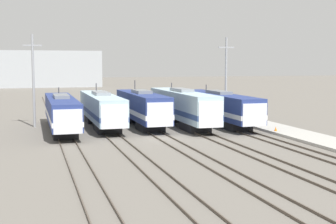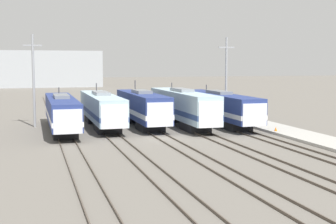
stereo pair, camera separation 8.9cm
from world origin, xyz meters
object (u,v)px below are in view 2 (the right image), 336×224
object	(u,v)px
catenary_tower_right	(226,77)
locomotive_center	(143,108)
locomotive_far_left	(62,112)
locomotive_far_right	(220,107)
catenary_tower_left	(34,79)
traffic_cone	(276,129)
locomotive_center_left	(102,109)
locomotive_center_right	(183,107)

from	to	relation	value
catenary_tower_right	locomotive_center	bearing A→B (deg)	-165.54
locomotive_far_left	locomotive_far_right	size ratio (longest dim) A/B	0.96
catenary_tower_left	catenary_tower_right	distance (m)	23.59
locomotive_far_right	traffic_cone	size ratio (longest dim) A/B	41.83
locomotive_center_left	catenary_tower_right	bearing A→B (deg)	8.00
locomotive_center_right	catenary_tower_right	world-z (taller)	catenary_tower_right
locomotive_center	locomotive_center_right	world-z (taller)	locomotive_center
locomotive_far_right	catenary_tower_left	xyz separation A→B (m)	(-21.15, 4.03, 3.43)
locomotive_center_left	locomotive_center_right	world-z (taller)	locomotive_center_right
traffic_cone	locomotive_center_right	bearing A→B (deg)	131.71
locomotive_center_right	catenary_tower_right	size ratio (longest dim) A/B	1.77
locomotive_far_left	locomotive_center_left	size ratio (longest dim) A/B	1.01
locomotive_far_left	locomotive_center_right	bearing A→B (deg)	1.72
locomotive_center	locomotive_far_left	bearing A→B (deg)	-171.68
catenary_tower_left	locomotive_center_right	bearing A→B (deg)	-13.34
catenary_tower_left	catenary_tower_right	world-z (taller)	same
traffic_cone	catenary_tower_right	bearing A→B (deg)	91.63
locomotive_center	locomotive_center_right	distance (m)	4.69
locomotive_center_right	traffic_cone	size ratio (longest dim) A/B	41.18
locomotive_far_left	catenary_tower_left	xyz separation A→B (m)	(-2.78, 4.34, 3.48)
locomotive_far_left	catenary_tower_left	size ratio (longest dim) A/B	1.73
locomotive_far_left	locomotive_center_right	world-z (taller)	locomotive_center_right
locomotive_far_right	traffic_cone	bearing A→B (deg)	-71.18
locomotive_far_right	catenary_tower_right	size ratio (longest dim) A/B	1.79
locomotive_center	catenary_tower_left	world-z (taller)	catenary_tower_left
locomotive_center_left	locomotive_center	bearing A→B (deg)	-8.90
locomotive_center_right	locomotive_center_left	bearing A→B (deg)	169.82
catenary_tower_left	traffic_cone	world-z (taller)	catenary_tower_left
locomotive_center	catenary_tower_right	size ratio (longest dim) A/B	1.54
traffic_cone	catenary_tower_left	bearing A→B (deg)	152.98
catenary_tower_right	locomotive_far_left	bearing A→B (deg)	-168.22
locomotive_center_left	locomotive_far_left	bearing A→B (deg)	-155.81
locomotive_far_left	locomotive_center_left	distance (m)	5.04
catenary_tower_right	locomotive_center_left	bearing A→B (deg)	-172.00
locomotive_center_right	catenary_tower_right	distance (m)	8.70
catenary_tower_left	traffic_cone	bearing A→B (deg)	-27.02
catenary_tower_left	catenary_tower_right	bearing A→B (deg)	0.00
locomotive_center_right	catenary_tower_left	xyz separation A→B (m)	(-16.56, 3.93, 3.28)
locomotive_far_left	traffic_cone	world-z (taller)	locomotive_far_left
locomotive_center_right	locomotive_center	bearing A→B (deg)	168.55
locomotive_far_left	locomotive_far_right	bearing A→B (deg)	0.98
locomotive_far_right	catenary_tower_left	distance (m)	21.81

